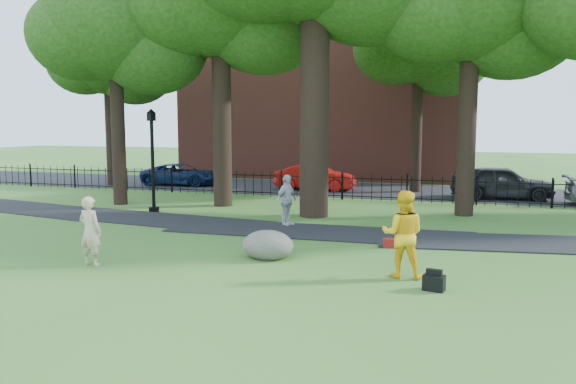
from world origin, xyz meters
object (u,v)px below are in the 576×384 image
(boulder, at_px, (268,243))
(man, at_px, (403,234))
(red_sedan, at_px, (315,177))
(lamppost, at_px, (153,162))
(woman, at_px, (90,231))

(boulder, bearing_deg, man, -11.88)
(red_sedan, bearing_deg, lamppost, 152.97)
(man, bearing_deg, woman, 6.68)
(lamppost, bearing_deg, red_sedan, 84.70)
(woman, relative_size, red_sedan, 0.42)
(woman, bearing_deg, boulder, -148.25)
(lamppost, distance_m, red_sedan, 10.25)
(man, distance_m, lamppost, 12.56)
(lamppost, bearing_deg, woman, -49.91)
(boulder, xyz_separation_m, red_sedan, (-2.78, 15.13, 0.29))
(woman, bearing_deg, lamppost, -64.84)
(lamppost, bearing_deg, boulder, -20.72)
(woman, relative_size, boulder, 1.27)
(woman, height_order, lamppost, lamppost)
(woman, distance_m, man, 7.70)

